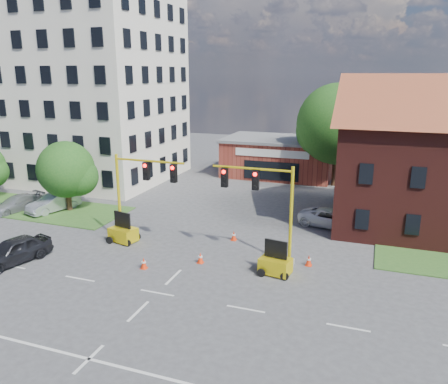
{
  "coord_description": "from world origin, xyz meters",
  "views": [
    {
      "loc": [
        10.52,
        -18.87,
        11.51
      ],
      "look_at": [
        0.29,
        10.0,
        3.1
      ],
      "focal_mm": 35.0,
      "sensor_mm": 36.0,
      "label": 1
    }
  ],
  "objects_px": {
    "trailer_west": "(123,233)",
    "pickup_white": "(331,218)",
    "signal_mast_west": "(139,189)",
    "signal_mast_east": "(265,201)",
    "trailer_east": "(275,264)",
    "sedan_dark": "(13,251)"
  },
  "relations": [
    {
      "from": "trailer_west",
      "to": "pickup_white",
      "type": "height_order",
      "value": "trailer_west"
    },
    {
      "from": "signal_mast_west",
      "to": "trailer_east",
      "type": "distance_m",
      "value": 10.51
    },
    {
      "from": "pickup_white",
      "to": "trailer_west",
      "type": "bearing_deg",
      "value": 131.17
    },
    {
      "from": "signal_mast_west",
      "to": "pickup_white",
      "type": "height_order",
      "value": "signal_mast_west"
    },
    {
      "from": "signal_mast_east",
      "to": "signal_mast_west",
      "type": "bearing_deg",
      "value": 180.0
    },
    {
      "from": "signal_mast_east",
      "to": "trailer_west",
      "type": "bearing_deg",
      "value": -178.95
    },
    {
      "from": "trailer_east",
      "to": "sedan_dark",
      "type": "relative_size",
      "value": 0.43
    },
    {
      "from": "signal_mast_west",
      "to": "trailer_west",
      "type": "height_order",
      "value": "signal_mast_west"
    },
    {
      "from": "trailer_east",
      "to": "pickup_white",
      "type": "bearing_deg",
      "value": 86.3
    },
    {
      "from": "signal_mast_east",
      "to": "trailer_east",
      "type": "relative_size",
      "value": 3.06
    },
    {
      "from": "signal_mast_east",
      "to": "trailer_west",
      "type": "relative_size",
      "value": 2.96
    },
    {
      "from": "pickup_white",
      "to": "signal_mast_west",
      "type": "bearing_deg",
      "value": 133.33
    },
    {
      "from": "trailer_west",
      "to": "pickup_white",
      "type": "distance_m",
      "value": 15.63
    },
    {
      "from": "signal_mast_west",
      "to": "pickup_white",
      "type": "bearing_deg",
      "value": 33.11
    },
    {
      "from": "signal_mast_west",
      "to": "trailer_west",
      "type": "bearing_deg",
      "value": -172.27
    },
    {
      "from": "trailer_east",
      "to": "pickup_white",
      "type": "height_order",
      "value": "trailer_east"
    },
    {
      "from": "signal_mast_east",
      "to": "trailer_east",
      "type": "height_order",
      "value": "signal_mast_east"
    },
    {
      "from": "signal_mast_west",
      "to": "sedan_dark",
      "type": "height_order",
      "value": "signal_mast_west"
    },
    {
      "from": "pickup_white",
      "to": "sedan_dark",
      "type": "height_order",
      "value": "sedan_dark"
    },
    {
      "from": "signal_mast_east",
      "to": "trailer_east",
      "type": "xyz_separation_m",
      "value": [
        1.14,
        -1.61,
        -3.29
      ]
    },
    {
      "from": "signal_mast_east",
      "to": "pickup_white",
      "type": "xyz_separation_m",
      "value": [
        3.34,
        7.86,
        -3.23
      ]
    },
    {
      "from": "signal_mast_west",
      "to": "trailer_east",
      "type": "relative_size",
      "value": 3.06
    }
  ]
}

